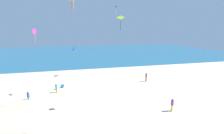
{
  "coord_description": "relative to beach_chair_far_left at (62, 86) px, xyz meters",
  "views": [
    {
      "loc": [
        -3.93,
        -10.24,
        8.7
      ],
      "look_at": [
        0.0,
        6.37,
        4.59
      ],
      "focal_mm": 23.65,
      "sensor_mm": 36.0,
      "label": 1
    }
  ],
  "objects": [
    {
      "name": "kite_blue",
      "position": [
        2.17,
        6.49,
        5.19
      ],
      "size": [
        1.26,
        0.97,
        1.89
      ],
      "rotation": [
        0.0,
        0.0,
        1.68
      ],
      "color": "blue"
    },
    {
      "name": "person_2",
      "position": [
        -0.64,
        -1.95,
        0.54
      ],
      "size": [
        0.38,
        0.38,
        1.4
      ],
      "rotation": [
        0.0,
        0.0,
        0.5
      ],
      "color": "orange",
      "rests_on": "ground_plane"
    },
    {
      "name": "ground_plane",
      "position": [
        6.54,
        -3.15,
        -0.27
      ],
      "size": [
        120.0,
        120.0,
        0.0
      ],
      "primitive_type": "plane",
      "color": "beige"
    },
    {
      "name": "dune_mound",
      "position": [
        -3.49,
        -7.23,
        -0.27
      ],
      "size": [
        10.62,
        7.43,
        1.44
      ],
      "primitive_type": "ellipsoid",
      "color": "beige",
      "rests_on": "ground_plane"
    },
    {
      "name": "person_0",
      "position": [
        12.57,
        -10.35,
        0.58
      ],
      "size": [
        0.34,
        0.34,
        1.47
      ],
      "rotation": [
        0.0,
        0.0,
        6.09
      ],
      "color": "yellow",
      "rests_on": "ground_plane"
    },
    {
      "name": "beach_chair_far_left",
      "position": [
        0.0,
        0.0,
        0.0
      ],
      "size": [
        0.52,
        0.6,
        0.55
      ],
      "rotation": [
        0.0,
        0.0,
        1.59
      ],
      "color": "#2370B2",
      "rests_on": "ground_plane"
    },
    {
      "name": "person_3",
      "position": [
        14.34,
        -0.3,
        0.66
      ],
      "size": [
        0.44,
        0.44,
        1.6
      ],
      "rotation": [
        0.0,
        0.0,
        0.59
      ],
      "color": "orange",
      "rests_on": "ground_plane"
    },
    {
      "name": "ocean_water",
      "position": [
        6.54,
        41.06,
        -0.24
      ],
      "size": [
        120.0,
        60.0,
        0.05
      ],
      "primitive_type": "cube",
      "color": "#236084",
      "rests_on": "ground_plane"
    },
    {
      "name": "person_1",
      "position": [
        -3.63,
        -4.48,
        0.59
      ],
      "size": [
        0.41,
        0.41,
        1.48
      ],
      "rotation": [
        0.0,
        0.0,
        0.57
      ],
      "color": "green",
      "rests_on": "ground_plane"
    },
    {
      "name": "kite_black",
      "position": [
        8.36,
        -1.66,
        11.91
      ],
      "size": [
        0.46,
        0.53,
        1.25
      ],
      "rotation": [
        0.0,
        0.0,
        1.24
      ],
      "color": "black"
    },
    {
      "name": "kite_yellow",
      "position": [
        13.25,
        14.71,
        12.1
      ],
      "size": [
        0.72,
        0.65,
        1.09
      ],
      "rotation": [
        0.0,
        0.0,
        5.81
      ],
      "color": "yellow"
    },
    {
      "name": "kite_magenta",
      "position": [
        -3.14,
        -0.14,
        8.4
      ],
      "size": [
        0.51,
        0.92,
        2.06
      ],
      "rotation": [
        0.0,
        0.0,
        1.12
      ],
      "color": "#DB3DA8"
    },
    {
      "name": "kite_lime",
      "position": [
        6.95,
        -8.69,
        9.85
      ],
      "size": [
        0.71,
        0.62,
        1.52
      ],
      "rotation": [
        0.0,
        0.0,
        6.01
      ],
      "color": "#99DB33"
    }
  ]
}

